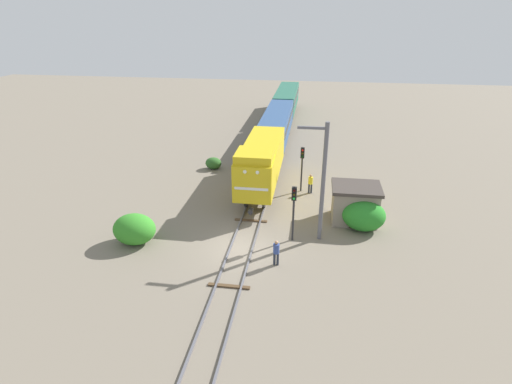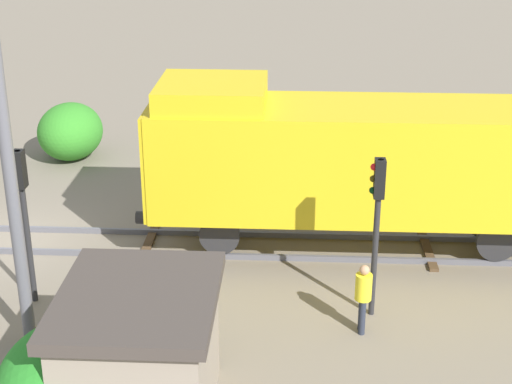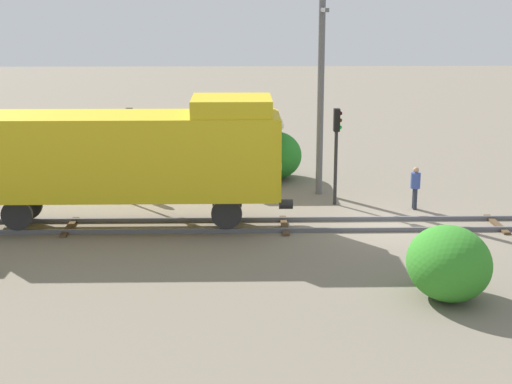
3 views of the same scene
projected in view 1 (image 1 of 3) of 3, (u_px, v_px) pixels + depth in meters
ground_plane at (241, 249)px, 25.99m from camera, size 141.07×141.07×0.00m
railway_track at (241, 248)px, 25.96m from camera, size 2.40×94.04×0.16m
locomotive at (261, 160)px, 33.40m from camera, size 2.90×11.60×4.60m
passenger_car_leading at (277, 123)px, 45.52m from camera, size 2.84×14.00×3.66m
passenger_car_trailing at (287, 98)px, 58.68m from camera, size 2.84×14.00×3.66m
traffic_signal_near at (294, 204)px, 25.95m from camera, size 0.32×0.34×3.90m
traffic_signal_mid at (302, 161)px, 33.33m from camera, size 0.32×0.34×3.92m
worker_near_track at (276, 251)px, 24.00m from camera, size 0.38×0.38×1.70m
worker_by_signal at (311, 182)px, 33.68m from camera, size 0.38×0.38×1.70m
catenary_mast at (322, 180)px, 25.50m from camera, size 1.94×0.28×8.10m
relay_hut at (355, 203)px, 29.11m from camera, size 3.50×2.90×2.74m
bush_near at (364, 215)px, 27.98m from camera, size 2.99×2.45×2.18m
bush_mid at (134, 229)px, 26.33m from camera, size 2.83×2.31×2.06m
bush_far at (213, 163)px, 39.14m from camera, size 1.57×1.29×1.15m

